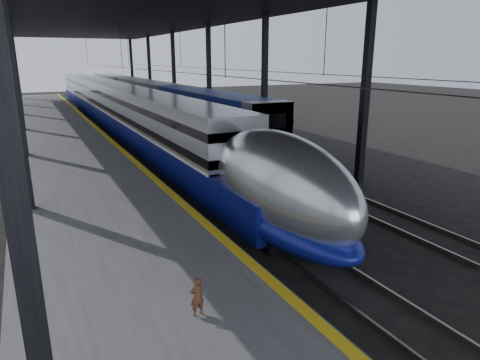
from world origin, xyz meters
TOP-DOWN VIEW (x-y plane):
  - ground at (0.00, 0.00)m, footprint 160.00×160.00m
  - platform at (-3.50, 20.00)m, footprint 6.00×80.00m
  - yellow_strip at (-0.70, 20.00)m, footprint 0.30×80.00m
  - rails at (4.50, 20.00)m, footprint 6.52×80.00m
  - canopy at (1.90, 20.00)m, footprint 18.00×75.00m
  - tgv_train at (2.00, 28.18)m, footprint 2.79×65.20m
  - second_train at (7.00, 36.71)m, footprint 2.78×56.05m
  - child at (-2.81, -3.94)m, footprint 0.34×0.24m

SIDE VIEW (x-z plane):
  - ground at x=0.00m, z-range 0.00..0.00m
  - rails at x=4.50m, z-range 0.00..0.16m
  - platform at x=-3.50m, z-range 0.00..1.00m
  - yellow_strip at x=-0.70m, z-range 1.00..1.01m
  - child at x=-2.81m, z-range 1.00..1.87m
  - tgv_train at x=2.00m, z-range -0.13..3.87m
  - second_train at x=7.00m, z-range 0.03..3.86m
  - canopy at x=1.90m, z-range 4.38..13.85m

